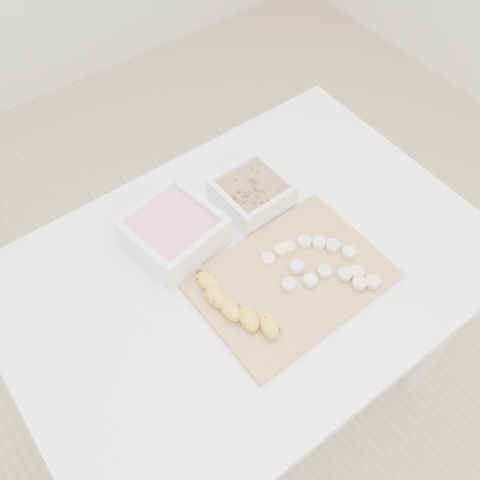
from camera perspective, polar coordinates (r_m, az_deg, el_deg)
ground at (r=1.78m, az=0.60°, el=-16.05°), size 3.50×3.50×0.00m
table at (r=1.18m, az=0.87°, el=-5.35°), size 1.00×0.70×0.75m
bowl_yogurt at (r=1.11m, az=-7.08°, el=0.86°), size 0.20×0.20×0.08m
bowl_granola at (r=1.18m, az=1.27°, el=5.01°), size 0.15×0.15×0.07m
cutting_board at (r=1.08m, az=5.46°, el=-4.21°), size 0.38×0.27×0.01m
banana at (r=1.02m, az=-0.23°, el=-7.12°), size 0.06×0.20×0.03m
banana_slices at (r=1.09m, az=8.47°, el=-2.47°), size 0.18×0.20×0.02m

